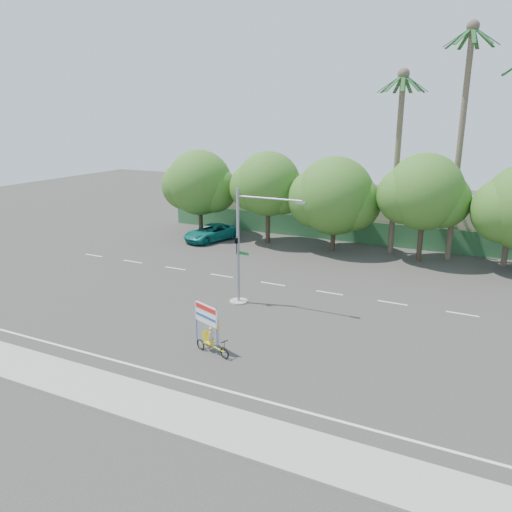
% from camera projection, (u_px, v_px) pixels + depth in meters
% --- Properties ---
extents(ground, '(120.00, 120.00, 0.00)m').
position_uv_depth(ground, '(245.00, 335.00, 26.06)').
color(ground, '#33302D').
rests_on(ground, ground).
extents(sidewalk_near, '(50.00, 2.40, 0.12)m').
position_uv_depth(sidewalk_near, '(157.00, 407.00, 19.57)').
color(sidewalk_near, gray).
rests_on(sidewalk_near, ground).
extents(fence, '(38.00, 0.08, 2.00)m').
position_uv_depth(fence, '(356.00, 232.00, 44.34)').
color(fence, '#336B3D').
rests_on(fence, ground).
extents(building_left, '(12.00, 8.00, 4.00)m').
position_uv_depth(building_left, '(274.00, 204.00, 52.18)').
color(building_left, '#BFB297').
rests_on(building_left, ground).
extents(building_right, '(14.00, 8.00, 3.60)m').
position_uv_depth(building_right, '(457.00, 222.00, 44.62)').
color(building_right, '#BFB297').
rests_on(building_right, ground).
extents(tree_far_left, '(7.14, 6.00, 7.96)m').
position_uv_depth(tree_far_left, '(199.00, 185.00, 46.23)').
color(tree_far_left, '#473828').
rests_on(tree_far_left, ground).
extents(tree_left, '(6.66, 5.60, 8.07)m').
position_uv_depth(tree_left, '(268.00, 186.00, 43.18)').
color(tree_left, '#473828').
rests_on(tree_left, ground).
extents(tree_center, '(7.62, 6.40, 7.85)m').
position_uv_depth(tree_center, '(334.00, 198.00, 40.81)').
color(tree_center, '#473828').
rests_on(tree_center, ground).
extents(tree_right, '(6.90, 5.80, 8.36)m').
position_uv_depth(tree_right, '(424.00, 194.00, 37.64)').
color(tree_right, '#473828').
rests_on(tree_right, ground).
extents(palm_tall, '(3.73, 3.79, 17.45)m').
position_uv_depth(palm_tall, '(462.00, 123.00, 36.62)').
color(palm_tall, '#70604C').
rests_on(palm_tall, ground).
extents(palm_short, '(3.73, 3.79, 14.45)m').
position_uv_depth(palm_short, '(398.00, 144.00, 38.97)').
color(palm_short, '#70604C').
rests_on(palm_short, ground).
extents(traffic_signal, '(4.72, 1.10, 7.00)m').
position_uv_depth(traffic_signal, '(243.00, 257.00, 29.62)').
color(traffic_signal, gray).
rests_on(traffic_signal, ground).
extents(trike_billboard, '(2.35, 1.10, 2.45)m').
position_uv_depth(trike_billboard, '(210.00, 332.00, 24.05)').
color(trike_billboard, black).
rests_on(trike_billboard, ground).
extents(pickup_truck, '(4.05, 5.84, 1.48)m').
position_uv_depth(pickup_truck, '(211.00, 233.00, 45.14)').
color(pickup_truck, '#10706A').
rests_on(pickup_truck, ground).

